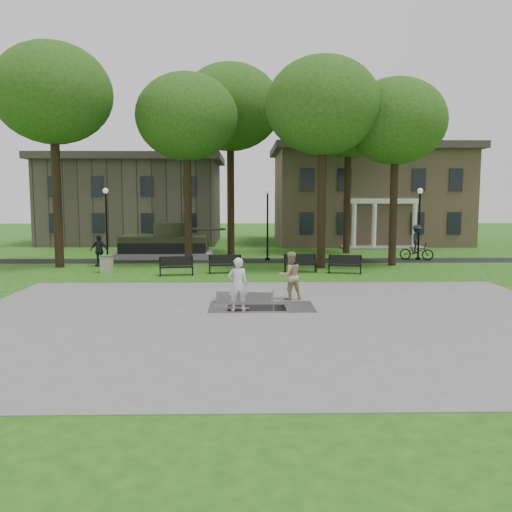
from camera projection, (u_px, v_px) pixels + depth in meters
The scene contains 27 objects.
ground at pixel (267, 294), 23.47m from camera, with size 120.00×120.00×0.00m, color #224C11.
plaza at pixel (273, 320), 18.51m from camera, with size 22.00×16.00×0.02m, color gray.
footpath at pixel (260, 261), 35.40m from camera, with size 44.00×2.60×0.01m, color black.
building_right at pixel (366, 194), 49.02m from camera, with size 17.00×12.00×8.60m.
building_left at pixel (135, 203), 49.19m from camera, with size 15.00×10.00×7.20m, color #4C443D.
tree_0 at pixel (53, 94), 31.07m from camera, with size 6.80×6.80×12.97m.
tree_1 at pixel (187, 117), 32.82m from camera, with size 6.20×6.20×11.63m.
tree_2 at pixel (323, 106), 30.95m from camera, with size 6.60×6.60×12.16m.
tree_3 at pixel (396, 122), 32.11m from camera, with size 6.00×6.00×11.19m.
tree_4 at pixel (230, 108), 38.18m from camera, with size 7.20×7.20×13.50m.
tree_5 at pixel (349, 120), 38.92m from camera, with size 6.40×6.40×12.44m.
lamp_left at pixel (106, 218), 35.19m from camera, with size 0.36×0.36×4.73m.
lamp_mid at pixel (268, 218), 35.39m from camera, with size 0.36×0.36×4.73m.
lamp_right at pixel (419, 218), 35.59m from camera, with size 0.36×0.36×4.73m.
tank_monument at pixel (165, 245), 37.16m from camera, with size 7.45×3.40×2.40m.
puddle at pixel (256, 308), 20.46m from camera, with size 2.20×1.20×0.00m, color black.
concrete_block at pixel (245, 295), 21.83m from camera, with size 2.20×1.00×0.45m, color gray.
skateboard at pixel (239, 309), 20.12m from camera, with size 0.78×0.20×0.07m, color brown.
skateboarder at pixel (238, 284), 19.78m from camera, with size 0.72×0.48×1.98m, color silver.
friend_watching at pixel (290, 276), 22.05m from camera, with size 0.95×0.74×1.96m, color tan.
pedestrian_walker at pixel (99, 251), 32.53m from camera, with size 1.12×0.47×1.91m, color black.
cyclist at pixel (417, 246), 35.71m from camera, with size 2.28×1.51×2.34m.
park_bench_0 at pixel (177, 266), 28.88m from camera, with size 1.85×0.78×1.00m.
park_bench_1 at pixel (225, 264), 29.72m from camera, with size 1.83×0.68×1.00m.
park_bench_2 at pixel (300, 263), 30.07m from camera, with size 1.81×0.57×1.00m.
park_bench_3 at pixel (345, 264), 29.65m from camera, with size 1.85×0.87×1.00m.
trash_bin at pixel (107, 264), 29.90m from camera, with size 0.68×0.68×0.96m.
Camera 1 is at (-0.95, -23.13, 4.25)m, focal length 38.00 mm.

